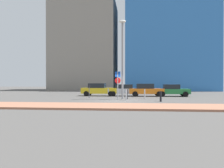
{
  "coord_description": "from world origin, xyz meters",
  "views": [
    {
      "loc": [
        1.49,
        -21.5,
        1.77
      ],
      "look_at": [
        -1.04,
        3.7,
        1.54
      ],
      "focal_mm": 36.34,
      "sensor_mm": 36.0,
      "label": 1
    }
  ],
  "objects_px": {
    "parked_car_orange": "(146,90)",
    "traffic_bollard_mid": "(145,94)",
    "parked_car_yellow": "(99,90)",
    "traffic_bollard_far": "(126,95)",
    "parking_sign_post": "(118,82)",
    "traffic_bollard_edge": "(127,94)",
    "parking_meter": "(89,89)",
    "street_lamp": "(122,53)",
    "traffic_bollard_near": "(161,96)",
    "parked_car_green": "(172,90)",
    "parked_car_silver": "(124,90)"
  },
  "relations": [
    {
      "from": "parked_car_silver",
      "to": "traffic_bollard_edge",
      "type": "bearing_deg",
      "value": -84.1
    },
    {
      "from": "parking_sign_post",
      "to": "traffic_bollard_edge",
      "type": "height_order",
      "value": "parking_sign_post"
    },
    {
      "from": "parking_meter",
      "to": "traffic_bollard_near",
      "type": "height_order",
      "value": "parking_meter"
    },
    {
      "from": "street_lamp",
      "to": "traffic_bollard_mid",
      "type": "bearing_deg",
      "value": 18.38
    },
    {
      "from": "traffic_bollard_mid",
      "to": "traffic_bollard_far",
      "type": "distance_m",
      "value": 2.97
    },
    {
      "from": "parked_car_yellow",
      "to": "parked_car_green",
      "type": "relative_size",
      "value": 1.13
    },
    {
      "from": "parked_car_green",
      "to": "traffic_bollard_near",
      "type": "distance_m",
      "value": 8.06
    },
    {
      "from": "parking_sign_post",
      "to": "traffic_bollard_near",
      "type": "relative_size",
      "value": 3.01
    },
    {
      "from": "parked_car_orange",
      "to": "traffic_bollard_far",
      "type": "height_order",
      "value": "parked_car_orange"
    },
    {
      "from": "parked_car_green",
      "to": "street_lamp",
      "type": "bearing_deg",
      "value": -138.38
    },
    {
      "from": "parked_car_green",
      "to": "traffic_bollard_edge",
      "type": "height_order",
      "value": "parked_car_green"
    },
    {
      "from": "parked_car_silver",
      "to": "parked_car_green",
      "type": "xyz_separation_m",
      "value": [
        5.92,
        -0.16,
        -0.01
      ]
    },
    {
      "from": "traffic_bollard_far",
      "to": "street_lamp",
      "type": "bearing_deg",
      "value": 105.79
    },
    {
      "from": "parked_car_yellow",
      "to": "traffic_bollard_far",
      "type": "height_order",
      "value": "parked_car_yellow"
    },
    {
      "from": "parking_sign_post",
      "to": "parking_meter",
      "type": "bearing_deg",
      "value": 150.08
    },
    {
      "from": "parked_car_green",
      "to": "traffic_bollard_mid",
      "type": "xyz_separation_m",
      "value": [
        -3.55,
        -4.42,
        -0.25
      ]
    },
    {
      "from": "traffic_bollard_mid",
      "to": "traffic_bollard_edge",
      "type": "bearing_deg",
      "value": -161.17
    },
    {
      "from": "parked_car_green",
      "to": "parking_sign_post",
      "type": "xyz_separation_m",
      "value": [
        -6.26,
        -5.86,
        1.02
      ]
    },
    {
      "from": "traffic_bollard_near",
      "to": "traffic_bollard_mid",
      "type": "height_order",
      "value": "traffic_bollard_mid"
    },
    {
      "from": "parking_meter",
      "to": "parked_car_silver",
      "type": "bearing_deg",
      "value": 48.87
    },
    {
      "from": "parked_car_yellow",
      "to": "street_lamp",
      "type": "xyz_separation_m",
      "value": [
        3.25,
        -5.18,
        3.87
      ]
    },
    {
      "from": "parked_car_yellow",
      "to": "parking_sign_post",
      "type": "bearing_deg",
      "value": -64.35
    },
    {
      "from": "parked_car_green",
      "to": "traffic_bollard_mid",
      "type": "distance_m",
      "value": 5.67
    },
    {
      "from": "parked_car_orange",
      "to": "traffic_bollard_edge",
      "type": "distance_m",
      "value": 5.41
    },
    {
      "from": "parked_car_orange",
      "to": "parked_car_green",
      "type": "xyz_separation_m",
      "value": [
        3.19,
        0.11,
        -0.04
      ]
    },
    {
      "from": "traffic_bollard_edge",
      "to": "parked_car_green",
      "type": "bearing_deg",
      "value": 43.17
    },
    {
      "from": "traffic_bollard_mid",
      "to": "traffic_bollard_edge",
      "type": "relative_size",
      "value": 0.99
    },
    {
      "from": "parked_car_green",
      "to": "street_lamp",
      "type": "xyz_separation_m",
      "value": [
        -5.83,
        -5.18,
        3.92
      ]
    },
    {
      "from": "traffic_bollard_mid",
      "to": "traffic_bollard_edge",
      "type": "xyz_separation_m",
      "value": [
        -1.83,
        -0.62,
        0.0
      ]
    },
    {
      "from": "traffic_bollard_far",
      "to": "traffic_bollard_edge",
      "type": "relative_size",
      "value": 1.06
    },
    {
      "from": "traffic_bollard_near",
      "to": "traffic_bollard_far",
      "type": "xyz_separation_m",
      "value": [
        -3.11,
        0.97,
        0.07
      ]
    },
    {
      "from": "parking_sign_post",
      "to": "street_lamp",
      "type": "bearing_deg",
      "value": 57.37
    },
    {
      "from": "parked_car_yellow",
      "to": "parked_car_green",
      "type": "distance_m",
      "value": 9.08
    },
    {
      "from": "parked_car_orange",
      "to": "traffic_bollard_far",
      "type": "relative_size",
      "value": 3.91
    },
    {
      "from": "traffic_bollard_mid",
      "to": "parked_car_yellow",
      "type": "bearing_deg",
      "value": 141.35
    },
    {
      "from": "parked_car_orange",
      "to": "street_lamp",
      "type": "distance_m",
      "value": 6.91
    },
    {
      "from": "parking_sign_post",
      "to": "street_lamp",
      "type": "distance_m",
      "value": 3.01
    },
    {
      "from": "parked_car_silver",
      "to": "traffic_bollard_far",
      "type": "bearing_deg",
      "value": -85.6
    },
    {
      "from": "parking_meter",
      "to": "street_lamp",
      "type": "bearing_deg",
      "value": -17.99
    },
    {
      "from": "parked_car_orange",
      "to": "traffic_bollard_mid",
      "type": "bearing_deg",
      "value": -94.71
    },
    {
      "from": "parked_car_yellow",
      "to": "parked_car_orange",
      "type": "xyz_separation_m",
      "value": [
        5.89,
        -0.11,
        -0.02
      ]
    },
    {
      "from": "parked_car_orange",
      "to": "street_lamp",
      "type": "bearing_deg",
      "value": -117.49
    },
    {
      "from": "street_lamp",
      "to": "parked_car_silver",
      "type": "bearing_deg",
      "value": 90.93
    },
    {
      "from": "parked_car_orange",
      "to": "parking_sign_post",
      "type": "distance_m",
      "value": 6.59
    },
    {
      "from": "parked_car_green",
      "to": "traffic_bollard_far",
      "type": "xyz_separation_m",
      "value": [
        -5.39,
        -6.75,
        -0.21
      ]
    },
    {
      "from": "traffic_bollard_near",
      "to": "parked_car_orange",
      "type": "bearing_deg",
      "value": 96.88
    },
    {
      "from": "parked_car_yellow",
      "to": "traffic_bollard_mid",
      "type": "relative_size",
      "value": 4.43
    },
    {
      "from": "parking_meter",
      "to": "traffic_bollard_far",
      "type": "bearing_deg",
      "value": -33.79
    },
    {
      "from": "traffic_bollard_mid",
      "to": "traffic_bollard_far",
      "type": "bearing_deg",
      "value": -128.26
    },
    {
      "from": "traffic_bollard_edge",
      "to": "street_lamp",
      "type": "bearing_deg",
      "value": -163.51
    }
  ]
}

